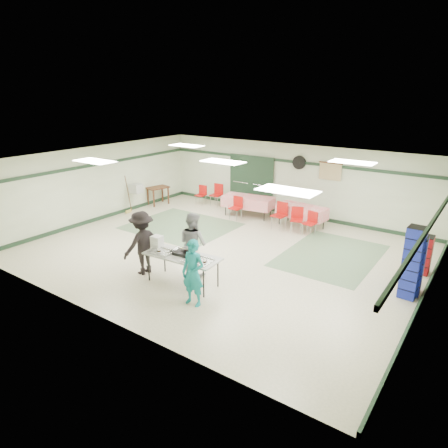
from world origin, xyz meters
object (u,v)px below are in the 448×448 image
Objects in this scene: dining_table_a at (302,211)px; chair_b at (281,212)px; chair_loose_b at (202,193)px; crate_stack_red at (423,254)px; chair_d at (237,205)px; crate_stack_blue_b at (412,263)px; chair_a at (297,217)px; dining_table_b at (248,201)px; broom at (128,194)px; printer_table at (158,189)px; serving_table at (182,257)px; crate_stack_blue_a at (414,265)px; chair_loose_a at (217,192)px; volunteer_dark at (142,243)px; chair_c at (311,221)px; office_printer at (136,188)px; volunteer_grey at (193,243)px; volunteer_teal at (193,273)px.

chair_b reaches higher than dining_table_a.
chair_loose_b is (-4.10, 0.84, -0.08)m from chair_b.
chair_d is at bearing 170.71° from crate_stack_red.
crate_stack_blue_b is (8.80, -3.50, 0.37)m from chair_loose_b.
dining_table_a is at bearing 78.50° from chair_a.
dining_table_b is at bearing -12.02° from chair_loose_b.
chair_loose_b is 0.55× the size of broom.
printer_table is (-3.80, -0.21, 0.11)m from chair_d.
serving_table is 1.39× the size of crate_stack_blue_a.
broom reaches higher than crate_stack_red.
crate_stack_blue_b is at bearing -27.21° from chair_loose_b.
chair_b is 0.89× the size of crate_stack_red.
crate_stack_blue_a is at bearing -25.06° from chair_loose_a.
chair_loose_a is (-3.43, 6.19, -0.16)m from serving_table.
volunteer_dark is 2.12× the size of chair_c.
printer_table is at bearing -151.80° from chair_loose_a.
printer_table is (-1.50, -1.05, 0.15)m from chair_loose_b.
volunteer_dark is 6.68m from chair_loose_a.
volunteer_grey is at bearing -32.31° from office_printer.
office_printer is at bearing 70.45° from broom.
office_printer is (-3.80, -1.40, 0.39)m from chair_d.
chair_c is 4.70m from chair_loose_a.
volunteer_dark is 6.73m from chair_loose_b.
serving_table is 0.68m from volunteer_grey.
chair_loose_a reaches higher than serving_table.
chair_loose_a is 2.09× the size of office_printer.
chair_b is at bearing 174.91° from volunteer_dark.
office_printer is (-2.15, -2.46, 0.36)m from chair_loose_a.
dining_table_b is (-1.46, 5.06, -0.26)m from volunteer_grey.
dining_table_a is 0.90× the size of dining_table_b.
printer_table is at bearing -172.40° from chair_b.
dining_table_a is (0.74, 5.06, -0.26)m from volunteer_grey.
volunteer_grey is 0.83× the size of dining_table_b.
serving_table is 4.51× the size of office_printer.
office_printer reaches higher than chair_a.
chair_c is at bearing 73.54° from serving_table.
volunteer_grey is 6.43m from chair_loose_a.
chair_loose_b is at bearing 167.77° from crate_stack_red.
serving_table is 5.93m from dining_table_b.
volunteer_teal is 5.14m from crate_stack_blue_a.
chair_loose_b is at bearing 159.90° from crate_stack_blue_a.
serving_table is 1.34× the size of broom.
chair_d is at bearing -165.71° from volunteer_dark.
volunteer_grey reaches higher than broom.
chair_loose_b is at bearing 120.54° from serving_table.
volunteer_teal reaches higher than printer_table.
volunteer_grey is 1.59× the size of crate_stack_red.
crate_stack_red is (4.07, -1.06, -0.01)m from chair_a.
crate_stack_red is at bearing 46.66° from volunteer_teal.
crate_stack_red is at bearing -0.64° from office_printer.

